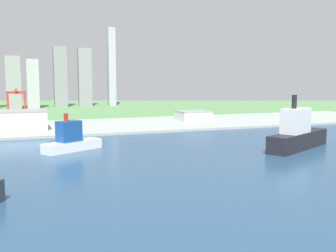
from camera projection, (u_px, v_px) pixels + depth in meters
ground_plane at (100, 162)px, 258.88m from camera, size 2400.00×2400.00×0.00m
water_bay at (122, 185)px, 203.05m from camera, size 840.00×360.00×0.15m
industrial_pier at (67, 127)px, 435.50m from camera, size 840.00×140.00×2.50m
cargo_ship at (298, 134)px, 306.39m from camera, size 74.29×48.99×42.11m
ferry_boat at (71, 140)px, 298.59m from camera, size 47.00×34.30×28.67m
port_crane_red at (16, 99)px, 457.46m from camera, size 21.24×46.17×40.26m
warehouse_main at (11, 120)px, 401.95m from camera, size 69.76×37.98×19.89m
warehouse_annex at (193, 115)px, 499.08m from camera, size 38.41×33.36×11.87m
distant_skyline at (30, 77)px, 740.77m from camera, size 316.81×56.57×155.74m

